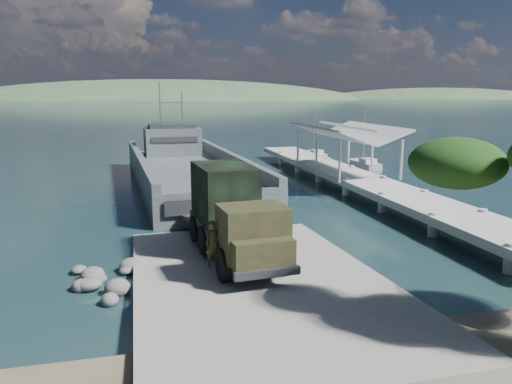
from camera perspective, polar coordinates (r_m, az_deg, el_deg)
name	(u,v)px	position (r m, az deg, el deg)	size (l,w,h in m)	color
ground	(252,279)	(22.02, -0.47, -9.93)	(1400.00, 1400.00, 0.00)	#18373A
boat_ramp	(257,282)	(21.03, 0.16, -10.25)	(10.00, 18.00, 0.50)	gray
shoreline_rocks	(104,288)	(22.03, -16.96, -10.43)	(3.20, 5.60, 0.90)	#605F5D
distant_headlands	(182,100)	(582.61, -8.48, 10.39)	(1000.00, 240.00, 48.00)	#365434
pier	(350,169)	(43.08, 10.71, 2.59)	(6.40, 44.00, 6.10)	#ACAEA3
landing_craft	(187,177)	(43.74, -7.87, 1.75)	(9.82, 33.29, 9.78)	#414A4D
military_truck	(233,213)	(23.05, -2.65, -2.42)	(3.43, 8.91, 4.04)	black
soldier	(214,253)	(20.79, -4.86, -6.97)	(0.71, 0.47, 1.95)	black
sailboat_near	(364,164)	(55.27, 12.24, 3.10)	(1.80, 5.36, 6.45)	#BDBDBD
sailboat_far	(314,155)	(62.99, 6.64, 4.24)	(1.85, 5.05, 6.02)	#BDBDBD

